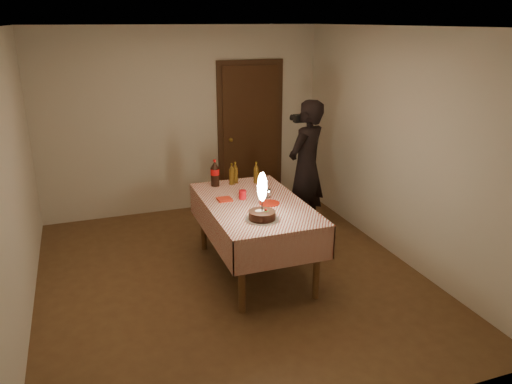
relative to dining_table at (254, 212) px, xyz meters
The scene contains 13 objects.
ground 0.77m from the dining_table, 169.74° to the right, with size 4.00×4.50×0.01m, color brown.
room_shell 0.98m from the dining_table, behind, with size 4.04×4.54×2.62m.
dining_table is the anchor object (origin of this frame).
birthday_cake 0.53m from the dining_table, 100.69° to the right, with size 0.33×0.33×0.48m.
red_plate 0.20m from the dining_table, 31.22° to the right, with size 0.22×0.22×0.01m, color red.
red_cup 0.23m from the dining_table, 120.15° to the left, with size 0.08×0.08×0.10m, color red.
clear_cup 0.26m from the dining_table, 28.44° to the left, with size 0.07×0.07×0.09m, color white.
napkin_stack 0.35m from the dining_table, 148.01° to the left, with size 0.15×0.15×0.02m, color #B52714.
cola_bottle 0.78m from the dining_table, 109.45° to the left, with size 0.10×0.10×0.32m.
amber_bottle_left 0.71m from the dining_table, 93.66° to the left, with size 0.06×0.06×0.25m.
amber_bottle_right 0.72m from the dining_table, 68.53° to the left, with size 0.06×0.06×0.25m.
amber_bottle_mid 0.75m from the dining_table, 88.87° to the left, with size 0.06×0.06×0.25m.
photographer 1.37m from the dining_table, 41.12° to the left, with size 0.75×0.69×1.73m.
Camera 1 is at (-1.38, -4.64, 2.66)m, focal length 35.00 mm.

